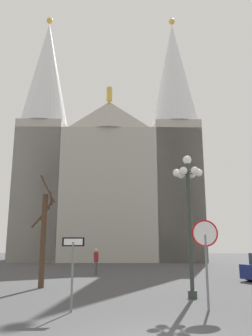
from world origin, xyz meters
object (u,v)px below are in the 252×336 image
(bare_tree, at_px, (44,235))
(street_lamp, at_px, (189,198))
(one_way_arrow_sign, at_px, (73,262))
(pedestrian_walking, at_px, (96,259))
(cathedral, at_px, (110,178))
(stop_sign, at_px, (205,245))

(bare_tree, bearing_deg, street_lamp, -22.38)
(one_way_arrow_sign, relative_size, pedestrian_walking, 1.36)
(cathedral, bearing_deg, bare_tree, -92.59)
(one_way_arrow_sign, relative_size, bare_tree, 0.42)
(one_way_arrow_sign, height_order, street_lamp, street_lamp)
(cathedral, height_order, bare_tree, cathedral)
(cathedral, distance_m, street_lamp, 28.78)
(one_way_arrow_sign, distance_m, bare_tree, 6.23)
(cathedral, xyz_separation_m, bare_tree, (-1.12, -24.74, -7.55))
(street_lamp, relative_size, pedestrian_walking, 3.38)
(street_lamp, xyz_separation_m, bare_tree, (-6.82, 2.81, -1.46))
(bare_tree, bearing_deg, stop_sign, -36.42)
(cathedral, relative_size, one_way_arrow_sign, 13.38)
(street_lamp, distance_m, bare_tree, 7.52)
(pedestrian_walking, bearing_deg, bare_tree, -105.23)
(bare_tree, bearing_deg, cathedral, 87.41)
(stop_sign, xyz_separation_m, street_lamp, (-0.15, 2.33, 1.87))
(cathedral, relative_size, street_lamp, 5.36)
(cathedral, height_order, street_lamp, cathedral)
(one_way_arrow_sign, xyz_separation_m, pedestrian_walking, (-0.76, 12.25, -0.49))
(pedestrian_walking, bearing_deg, stop_sign, -66.39)
(cathedral, distance_m, bare_tree, 25.89)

